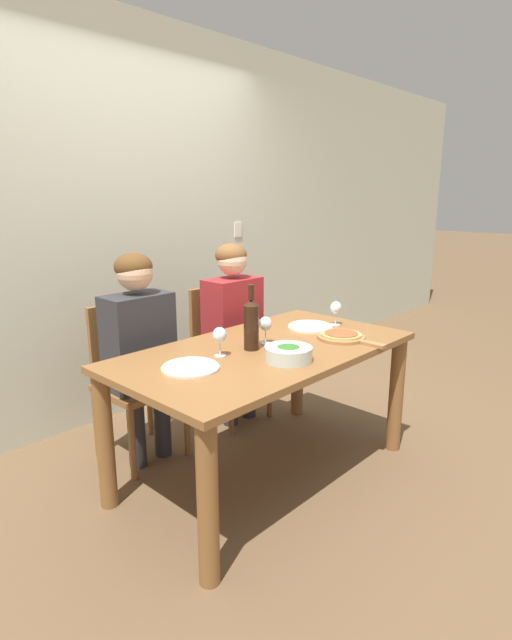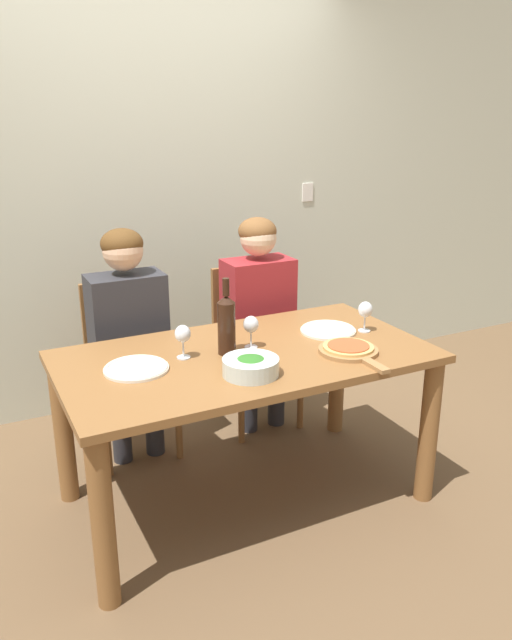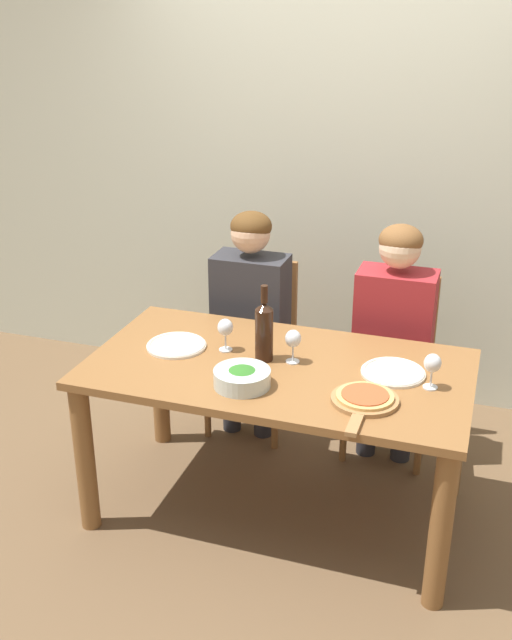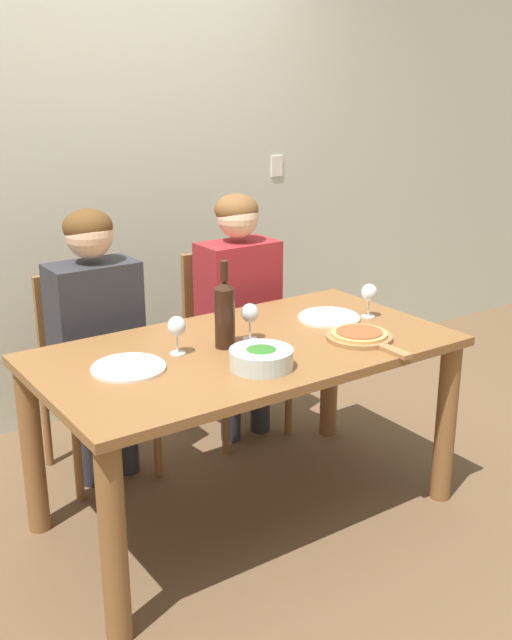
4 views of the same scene
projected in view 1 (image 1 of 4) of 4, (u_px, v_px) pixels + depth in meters
ground_plane at (265, 473)px, 2.82m from camera, size 40.00×40.00×0.00m
back_wall at (120, 223)px, 3.38m from camera, size 10.00×0.06×2.70m
dining_table at (266, 370)px, 2.67m from camera, size 1.64×0.88×0.75m
chair_left at (132, 375)px, 2.96m from camera, size 0.42×0.42×0.91m
chair_right at (224, 348)px, 3.49m from camera, size 0.42×0.42×0.91m
person_woman at (140, 339)px, 2.82m from camera, size 0.47×0.51×1.23m
person_man at (234, 316)px, 3.35m from camera, size 0.47×0.51×1.23m
wine_bottle at (251, 323)px, 2.58m from camera, size 0.08×0.08×0.34m
broccoli_bowl at (288, 353)px, 2.42m from camera, size 0.23×0.23×0.08m
dinner_plate_left at (191, 367)px, 2.31m from camera, size 0.27×0.27×0.02m
dinner_plate_right at (310, 326)px, 3.03m from camera, size 0.27×0.27×0.02m
pizza_on_board at (343, 336)px, 2.79m from camera, size 0.27×0.41×0.04m
wine_glass_left at (220, 336)px, 2.47m from camera, size 0.07×0.07×0.15m
wine_glass_right at (337, 309)px, 3.07m from camera, size 0.07×0.07×0.15m
wine_glass_centre at (266, 325)px, 2.69m from camera, size 0.07×0.07×0.15m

